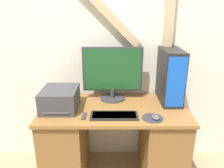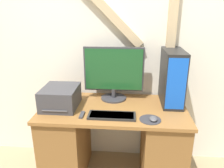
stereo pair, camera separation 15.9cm
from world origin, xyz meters
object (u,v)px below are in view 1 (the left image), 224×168
keyboard (114,115)px  printer (59,99)px  monitor (112,72)px  computer_tower (169,76)px  remote_control (83,116)px  mouse (155,117)px

keyboard → printer: size_ratio=1.10×
monitor → computer_tower: 0.56m
printer → keyboard: bearing=-18.1°
computer_tower → remote_control: size_ratio=4.39×
keyboard → computer_tower: 0.69m
monitor → keyboard: bearing=-88.1°
mouse → remote_control: 0.61m
computer_tower → printer: 1.07m
keyboard → computer_tower: bearing=32.8°
monitor → mouse: monitor is taller
monitor → mouse: bearing=-50.5°
keyboard → computer_tower: size_ratio=0.79×
monitor → computer_tower: size_ratio=1.14×
mouse → printer: printer is taller
monitor → computer_tower: monitor is taller
monitor → remote_control: size_ratio=5.02×
remote_control → printer: bearing=144.8°
remote_control → mouse: bearing=-3.6°
monitor → printer: (-0.48, -0.23, -0.18)m
computer_tower → printer: size_ratio=1.40×
mouse → monitor: bearing=129.5°
printer → remote_control: 0.30m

